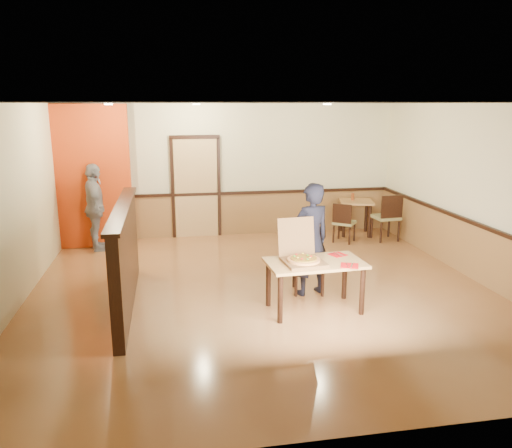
{
  "coord_description": "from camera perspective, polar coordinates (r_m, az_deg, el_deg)",
  "views": [
    {
      "loc": [
        -1.37,
        -7.04,
        2.79
      ],
      "look_at": [
        -0.12,
        0.0,
        1.06
      ],
      "focal_mm": 35.0,
      "sensor_mm": 36.0,
      "label": 1
    }
  ],
  "objects": [
    {
      "name": "diner",
      "position": [
        7.38,
        6.29,
        -1.78
      ],
      "size": [
        0.71,
        0.57,
        1.69
      ],
      "primitive_type": "imported",
      "rotation": [
        0.0,
        0.0,
        3.44
      ],
      "color": "black",
      "rests_on": "floor"
    },
    {
      "name": "wall_left",
      "position": [
        7.48,
        -26.4,
        1.46
      ],
      "size": [
        0.0,
        7.0,
        7.0
      ],
      "primitive_type": "plane",
      "rotation": [
        1.57,
        0.0,
        1.57
      ],
      "color": "beige",
      "rests_on": "floor"
    },
    {
      "name": "wainscot_right",
      "position": [
        8.86,
        23.57,
        -2.89
      ],
      "size": [
        0.04,
        7.0,
        0.9
      ],
      "primitive_type": "cube",
      "color": "olive",
      "rests_on": "floor"
    },
    {
      "name": "wall_back",
      "position": [
        10.72,
        -2.64,
        6.13
      ],
      "size": [
        7.0,
        0.0,
        7.0
      ],
      "primitive_type": "plane",
      "rotation": [
        1.57,
        0.0,
        0.0
      ],
      "color": "beige",
      "rests_on": "floor"
    },
    {
      "name": "pizza_box",
      "position": [
        6.76,
        5.31,
        -3.81
      ],
      "size": [
        0.58,
        0.67,
        0.56
      ],
      "rotation": [
        0.0,
        0.0,
        0.09
      ],
      "color": "brown",
      "rests_on": "main_table"
    },
    {
      "name": "chair_rail_back",
      "position": [
        10.74,
        -2.58,
        3.56
      ],
      "size": [
        7.0,
        0.06,
        0.06
      ],
      "primitive_type": "cube",
      "color": "black",
      "rests_on": "wall_back"
    },
    {
      "name": "main_table",
      "position": [
        6.87,
        6.74,
        -5.13
      ],
      "size": [
        1.36,
        0.83,
        0.7
      ],
      "rotation": [
        0.0,
        0.0,
        0.06
      ],
      "color": "tan",
      "rests_on": "floor"
    },
    {
      "name": "wall_right",
      "position": [
        8.67,
        24.33,
        3.16
      ],
      "size": [
        0.0,
        7.0,
        7.0
      ],
      "primitive_type": "plane",
      "rotation": [
        1.57,
        0.0,
        -1.57
      ],
      "color": "beige",
      "rests_on": "floor"
    },
    {
      "name": "side_table",
      "position": [
        11.05,
        11.34,
        1.74
      ],
      "size": [
        0.85,
        0.85,
        0.75
      ],
      "rotation": [
        0.0,
        0.0,
        -0.26
      ],
      "color": "tan",
      "rests_on": "floor"
    },
    {
      "name": "condiment",
      "position": [
        11.03,
        10.99,
        3.1
      ],
      "size": [
        0.06,
        0.06,
        0.16
      ],
      "primitive_type": "cylinder",
      "color": "brown",
      "rests_on": "side_table"
    },
    {
      "name": "spot_b",
      "position": [
        9.55,
        -6.82,
        13.44
      ],
      "size": [
        0.14,
        0.14,
        0.02
      ],
      "primitive_type": "cylinder",
      "color": "beige",
      "rests_on": "ceiling"
    },
    {
      "name": "booth_partition",
      "position": [
        7.17,
        -14.69,
        -3.51
      ],
      "size": [
        0.2,
        3.1,
        1.44
      ],
      "color": "black",
      "rests_on": "floor"
    },
    {
      "name": "side_chair_left",
      "position": [
        10.35,
        9.98,
        0.33
      ],
      "size": [
        0.57,
        0.57,
        0.82
      ],
      "rotation": [
        0.0,
        0.0,
        2.48
      ],
      "color": "olive",
      "rests_on": "floor"
    },
    {
      "name": "ceiling",
      "position": [
        7.17,
        0.99,
        13.68
      ],
      "size": [
        7.0,
        7.0,
        0.0
      ],
      "primitive_type": "plane",
      "rotation": [
        3.14,
        0.0,
        0.0
      ],
      "color": "black",
      "rests_on": "wall_back"
    },
    {
      "name": "spot_a",
      "position": [
        8.89,
        -16.5,
        12.99
      ],
      "size": [
        0.14,
        0.14,
        0.02
      ],
      "primitive_type": "cylinder",
      "color": "beige",
      "rests_on": "ceiling"
    },
    {
      "name": "passerby",
      "position": [
        10.06,
        -17.9,
        1.79
      ],
      "size": [
        0.62,
        1.06,
        1.69
      ],
      "primitive_type": "imported",
      "rotation": [
        0.0,
        0.0,
        1.79
      ],
      "color": "gray",
      "rests_on": "floor"
    },
    {
      "name": "back_door",
      "position": [
        10.66,
        -6.87,
        4.1
      ],
      "size": [
        0.9,
        0.06,
        2.1
      ],
      "primitive_type": "cube",
      "color": "tan",
      "rests_on": "wall_back"
    },
    {
      "name": "side_chair_right",
      "position": [
        10.67,
        14.82,
        0.96
      ],
      "size": [
        0.53,
        0.53,
        0.99
      ],
      "rotation": [
        0.0,
        0.0,
        3.22
      ],
      "color": "olive",
      "rests_on": "floor"
    },
    {
      "name": "napkin_far",
      "position": [
        7.18,
        9.31,
        -3.47
      ],
      "size": [
        0.28,
        0.28,
        0.01
      ],
      "rotation": [
        0.0,
        0.0,
        0.4
      ],
      "color": "red",
      "rests_on": "main_table"
    },
    {
      "name": "spot_c",
      "position": [
        8.98,
        8.14,
        13.4
      ],
      "size": [
        0.14,
        0.14,
        0.02
      ],
      "primitive_type": "cylinder",
      "color": "beige",
      "rests_on": "ceiling"
    },
    {
      "name": "wainscot_back",
      "position": [
        10.85,
        -2.56,
        1.13
      ],
      "size": [
        7.0,
        0.04,
        0.9
      ],
      "primitive_type": "cube",
      "color": "olive",
      "rests_on": "floor"
    },
    {
      "name": "red_accent_panel",
      "position": [
        10.25,
        -18.62,
        5.09
      ],
      "size": [
        1.6,
        0.2,
        2.78
      ],
      "primitive_type": "cube",
      "color": "#C1380D",
      "rests_on": "floor"
    },
    {
      "name": "chair_rail_right",
      "position": [
        8.73,
        23.75,
        0.06
      ],
      "size": [
        0.06,
        7.0,
        0.06
      ],
      "primitive_type": "cube",
      "color": "black",
      "rests_on": "wall_right"
    },
    {
      "name": "diner_chair",
      "position": [
        7.61,
        5.96,
        -3.77
      ],
      "size": [
        0.55,
        0.55,
        0.97
      ],
      "rotation": [
        0.0,
        0.0,
        -0.17
      ],
      "color": "olive",
      "rests_on": "floor"
    },
    {
      "name": "floor",
      "position": [
        7.69,
        0.9,
        -7.66
      ],
      "size": [
        7.0,
        7.0,
        0.0
      ],
      "primitive_type": "plane",
      "color": "#A96F41",
      "rests_on": "ground"
    },
    {
      "name": "pizza",
      "position": [
        6.71,
        5.48,
        -4.1
      ],
      "size": [
        0.49,
        0.49,
        0.03
      ],
      "primitive_type": "cylinder",
      "rotation": [
        0.0,
        0.0,
        -0.12
      ],
      "color": "#C78748",
      "rests_on": "pizza_box"
    },
    {
      "name": "napkin_near",
      "position": [
        6.73,
        10.64,
        -4.69
      ],
      "size": [
        0.3,
        0.3,
        0.01
      ],
      "rotation": [
        0.0,
        0.0,
        -0.37
      ],
      "color": "red",
      "rests_on": "main_table"
    }
  ]
}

